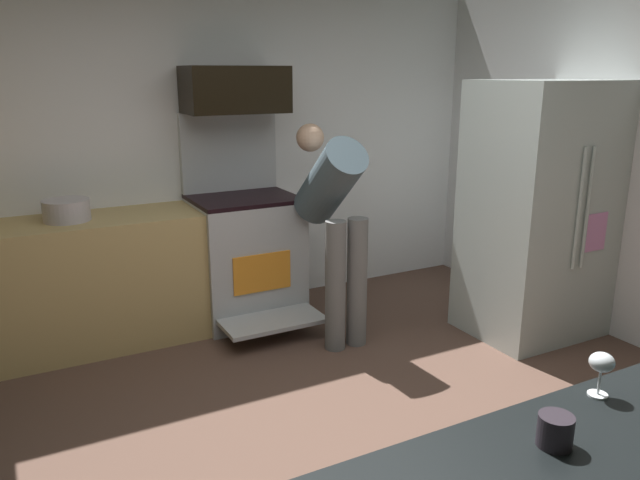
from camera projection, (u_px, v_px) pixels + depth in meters
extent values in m
cube|color=brown|center=(339.00, 464.00, 2.99)|extent=(5.20, 4.80, 0.02)
cube|color=silver|center=(189.00, 146.00, 4.64)|extent=(5.20, 0.12, 2.60)
cube|color=tan|center=(81.00, 284.00, 4.15)|extent=(2.40, 0.60, 0.90)
cube|color=#B2B5B9|center=(246.00, 260.00, 4.67)|extent=(0.76, 0.64, 0.92)
cube|color=black|center=(244.00, 199.00, 4.54)|extent=(0.76, 0.64, 0.03)
cube|color=#B2B5B9|center=(229.00, 152.00, 4.71)|extent=(0.76, 0.06, 0.60)
cube|color=orange|center=(262.00, 273.00, 4.39)|extent=(0.44, 0.01, 0.28)
cube|color=#B2B5B9|center=(273.00, 321.00, 4.33)|extent=(0.72, 0.36, 0.03)
cube|color=black|center=(235.00, 90.00, 4.42)|extent=(0.74, 0.38, 0.33)
cube|color=#B6C3BF|center=(538.00, 211.00, 4.31)|extent=(0.90, 0.72, 1.79)
cylinder|color=#B6C3BF|center=(579.00, 209.00, 3.95)|extent=(0.02, 0.02, 0.81)
cylinder|color=#B6C3BF|center=(588.00, 208.00, 3.98)|extent=(0.02, 0.02, 0.81)
cube|color=#DD8CC7|center=(596.00, 232.00, 4.10)|extent=(0.20, 0.01, 0.26)
cylinder|color=slate|center=(335.00, 286.00, 4.11)|extent=(0.14, 0.14, 0.90)
cylinder|color=slate|center=(357.00, 282.00, 4.19)|extent=(0.14, 0.14, 0.90)
cylinder|color=#4D5F6A|center=(330.00, 182.00, 4.18)|extent=(0.30, 0.68, 0.65)
sphere|color=tan|center=(310.00, 138.00, 4.35)|extent=(0.20, 0.20, 0.20)
cylinder|color=silver|center=(597.00, 395.00, 1.85)|extent=(0.06, 0.06, 0.01)
cylinder|color=silver|center=(599.00, 382.00, 1.84)|extent=(0.01, 0.01, 0.08)
ellipsoid|color=silver|center=(602.00, 362.00, 1.82)|extent=(0.07, 0.07, 0.06)
cylinder|color=#272027|center=(555.00, 431.00, 1.59)|extent=(0.09, 0.09, 0.09)
cylinder|color=#BCB3BB|center=(67.00, 210.00, 4.00)|extent=(0.30, 0.30, 0.14)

